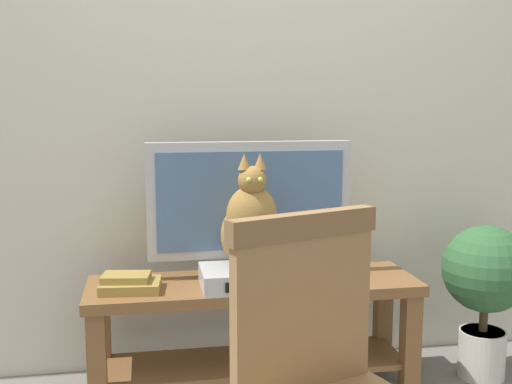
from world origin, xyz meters
name	(u,v)px	position (x,y,z in m)	size (l,w,h in m)	color
back_wall	(251,57)	(0.00, 0.88, 1.40)	(7.00, 0.12, 2.80)	beige
tv_stand	(254,315)	(-0.05, 0.50, 0.33)	(1.35, 0.40, 0.48)	brown
tv	(250,206)	(-0.05, 0.59, 0.77)	(0.85, 0.20, 0.56)	#B7B7BC
media_box	(250,277)	(-0.08, 0.43, 0.52)	(0.39, 0.26, 0.08)	#BCBCC1
cat	(251,226)	(-0.08, 0.41, 0.72)	(0.23, 0.33, 0.46)	olive
book_stack	(129,283)	(-0.55, 0.45, 0.51)	(0.24, 0.19, 0.07)	olive
potted_plant	(486,282)	(0.95, 0.45, 0.43)	(0.38, 0.38, 0.68)	beige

